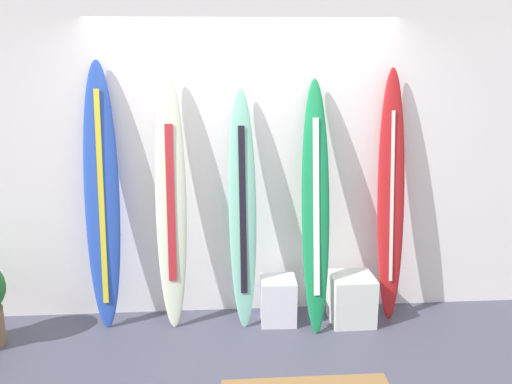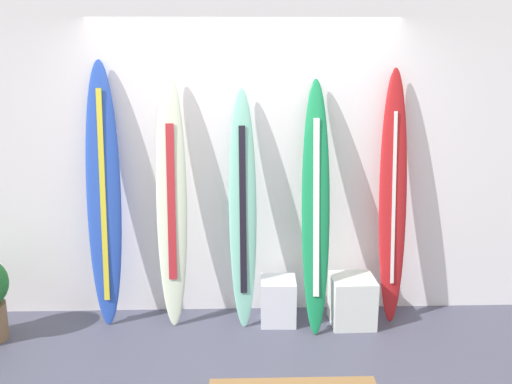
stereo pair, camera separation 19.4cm
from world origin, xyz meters
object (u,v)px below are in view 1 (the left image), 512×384
Objects in this scene: surfboard_ivory at (171,203)px; surfboard_crimson at (391,197)px; surfboard_emerald at (316,208)px; display_block_left at (352,299)px; surfboard_seafoam at (243,210)px; display_block_center at (278,300)px; surfboard_cobalt at (102,199)px.

surfboard_ivory is 0.99× the size of surfboard_crimson.
surfboard_emerald reaches higher than display_block_left.
surfboard_seafoam is 0.84m from display_block_center.
surfboard_seafoam is 1.24m from surfboard_crimson.
display_block_center is at bearing -10.18° from surfboard_seafoam.
display_block_left is (0.91, -0.10, -0.77)m from surfboard_seafoam.
display_block_left is 0.62m from display_block_center.
display_block_left is at bearing -159.36° from surfboard_crimson.
surfboard_ivory is 1.22m from display_block_center.
surfboard_crimson is at bearing 4.82° from display_block_center.
surfboard_crimson reaches higher than display_block_left.
surfboard_seafoam is (0.58, -0.02, -0.07)m from surfboard_ivory.
surfboard_cobalt is 0.55m from surfboard_ivory.
display_block_left is at bearing -4.02° from surfboard_cobalt.
display_block_left is (1.49, -0.12, -0.84)m from surfboard_ivory.
display_block_center is (1.43, -0.10, -0.89)m from surfboard_cobalt.
surfboard_cobalt is 1.14m from surfboard_seafoam.
surfboard_crimson reaches higher than surfboard_emerald.
surfboard_seafoam is 5.07× the size of display_block_center.
display_block_left is at bearing -4.51° from surfboard_ivory.
display_block_left is (2.05, -0.14, -0.87)m from surfboard_cobalt.
surfboard_cobalt is at bearing 175.97° from display_block_center.
surfboard_ivory reaches higher than display_block_center.
surfboard_cobalt reaches higher than display_block_center.
surfboard_ivory is at bearing -179.85° from surfboard_crimson.
display_block_left is (0.33, -0.02, -0.80)m from surfboard_emerald.
surfboard_crimson is at bearing 1.24° from surfboard_seafoam.
surfboard_cobalt is 1.05× the size of surfboard_ivory.
surfboard_seafoam reaches higher than display_block_left.
surfboard_seafoam is 0.96× the size of surfboard_emerald.
display_block_center is at bearing 176.03° from display_block_left.
surfboard_emerald is 5.27× the size of display_block_center.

